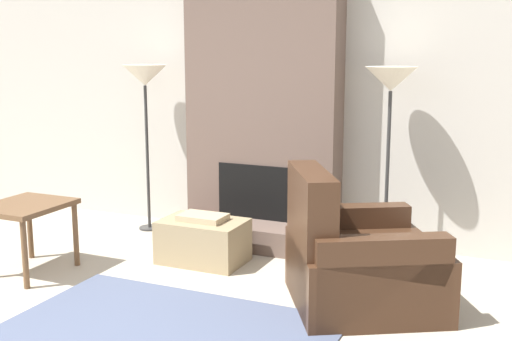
# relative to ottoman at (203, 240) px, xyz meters

# --- Properties ---
(wall_back) EXTENTS (6.94, 0.06, 2.60)m
(wall_back) POSITION_rel_ottoman_xyz_m (0.16, 1.06, 1.11)
(wall_back) COLOR #BCB7AD
(wall_back) RESTS_ON ground_plane
(fireplace) EXTENTS (1.44, 0.69, 2.60)m
(fireplace) POSITION_rel_ottoman_xyz_m (0.16, 0.84, 1.00)
(fireplace) COLOR brown
(fireplace) RESTS_ON ground_plane
(ottoman) EXTENTS (0.69, 0.46, 0.41)m
(ottoman) POSITION_rel_ottoman_xyz_m (0.00, 0.00, 0.00)
(ottoman) COLOR #998460
(ottoman) RESTS_ON ground_plane
(armchair) EXTENTS (1.31, 1.31, 0.96)m
(armchair) POSITION_rel_ottoman_xyz_m (1.38, -0.38, 0.11)
(armchair) COLOR #422819
(armchair) RESTS_ON ground_plane
(side_table) EXTENTS (0.56, 0.65, 0.56)m
(side_table) POSITION_rel_ottoman_xyz_m (-1.15, -0.78, 0.29)
(side_table) COLOR brown
(side_table) RESTS_ON ground_plane
(floor_lamp_left) EXTENTS (0.42, 0.42, 1.60)m
(floor_lamp_left) POSITION_rel_ottoman_xyz_m (-0.96, 0.66, 1.25)
(floor_lamp_left) COLOR #333333
(floor_lamp_left) RESTS_ON ground_plane
(floor_lamp_right) EXTENTS (0.42, 0.42, 1.61)m
(floor_lamp_right) POSITION_rel_ottoman_xyz_m (1.36, 0.66, 1.26)
(floor_lamp_right) COLOR #333333
(floor_lamp_right) RESTS_ON ground_plane
(area_rug) EXTENTS (2.06, 1.61, 0.01)m
(area_rug) POSITION_rel_ottoman_xyz_m (0.43, -1.43, -0.18)
(area_rug) COLOR #4C5670
(area_rug) RESTS_ON ground_plane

